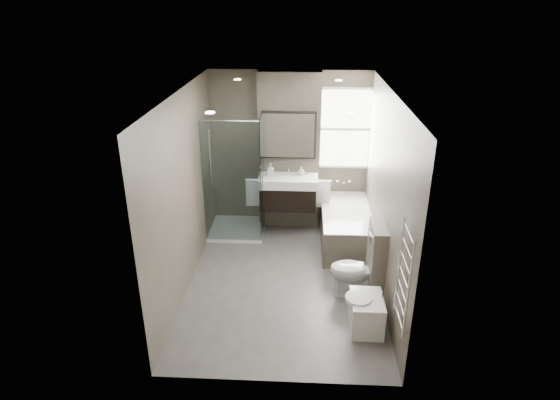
# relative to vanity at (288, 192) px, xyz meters

# --- Properties ---
(room) EXTENTS (2.70, 3.90, 2.70)m
(room) POSITION_rel_vanity_xyz_m (0.00, -1.43, 0.56)
(room) COLOR #54514D
(room) RESTS_ON ground
(vanity_pier) EXTENTS (1.00, 0.25, 2.60)m
(vanity_pier) POSITION_rel_vanity_xyz_m (0.00, 0.35, 0.56)
(vanity_pier) COLOR #554E43
(vanity_pier) RESTS_ON ground
(vanity) EXTENTS (0.95, 0.47, 0.66)m
(vanity) POSITION_rel_vanity_xyz_m (0.00, 0.00, 0.00)
(vanity) COLOR black
(vanity) RESTS_ON vanity_pier
(mirror_cabinet) EXTENTS (0.86, 0.08, 0.76)m
(mirror_cabinet) POSITION_rel_vanity_xyz_m (0.00, 0.19, 0.89)
(mirror_cabinet) COLOR black
(mirror_cabinet) RESTS_ON vanity_pier
(towel_left) EXTENTS (0.24, 0.06, 0.44)m
(towel_left) POSITION_rel_vanity_xyz_m (-0.56, -0.02, -0.02)
(towel_left) COLOR silver
(towel_left) RESTS_ON vanity_pier
(towel_right) EXTENTS (0.24, 0.06, 0.44)m
(towel_right) POSITION_rel_vanity_xyz_m (0.56, -0.02, -0.02)
(towel_right) COLOR silver
(towel_right) RESTS_ON vanity_pier
(shower_enclosure) EXTENTS (0.90, 0.90, 2.00)m
(shower_enclosure) POSITION_rel_vanity_xyz_m (-0.75, -0.08, -0.25)
(shower_enclosure) COLOR white
(shower_enclosure) RESTS_ON ground
(bathtub) EXTENTS (0.75, 1.60, 0.57)m
(bathtub) POSITION_rel_vanity_xyz_m (0.92, -0.33, -0.43)
(bathtub) COLOR #554E43
(bathtub) RESTS_ON ground
(window) EXTENTS (0.98, 0.06, 1.33)m
(window) POSITION_rel_vanity_xyz_m (0.90, 0.45, 0.93)
(window) COLOR white
(window) RESTS_ON room
(toilet) EXTENTS (0.73, 0.44, 0.72)m
(toilet) POSITION_rel_vanity_xyz_m (0.97, -1.73, -0.38)
(toilet) COLOR white
(toilet) RESTS_ON ground
(cistern_box) EXTENTS (0.19, 0.55, 1.00)m
(cistern_box) POSITION_rel_vanity_xyz_m (1.21, -1.68, -0.24)
(cistern_box) COLOR #554E43
(cistern_box) RESTS_ON ground
(bidet) EXTENTS (0.45, 0.52, 0.54)m
(bidet) POSITION_rel_vanity_xyz_m (1.01, -2.41, -0.52)
(bidet) COLOR white
(bidet) RESTS_ON ground
(towel_radiator) EXTENTS (0.03, 0.49, 1.10)m
(towel_radiator) POSITION_rel_vanity_xyz_m (1.25, -3.03, 0.38)
(towel_radiator) COLOR silver
(towel_radiator) RESTS_ON room
(soap_bottle_a) EXTENTS (0.09, 0.09, 0.21)m
(soap_bottle_a) POSITION_rel_vanity_xyz_m (-0.28, 0.02, 0.36)
(soap_bottle_a) COLOR white
(soap_bottle_a) RESTS_ON vanity
(soap_bottle_b) EXTENTS (0.11, 0.11, 0.14)m
(soap_bottle_b) POSITION_rel_vanity_xyz_m (0.21, 0.10, 0.33)
(soap_bottle_b) COLOR white
(soap_bottle_b) RESTS_ON vanity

